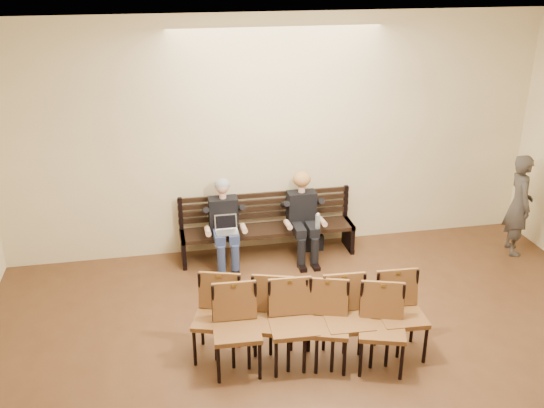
# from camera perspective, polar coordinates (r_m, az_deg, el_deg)

# --- Properties ---
(room_walls) EXTENTS (8.02, 10.01, 3.51)m
(room_walls) POSITION_cam_1_polar(r_m,az_deg,el_deg) (4.81, 10.47, 1.31)
(room_walls) COLOR #FCE8B5
(room_walls) RESTS_ON ground
(bench) EXTENTS (2.60, 0.90, 0.45)m
(bench) POSITION_cam_1_polar(r_m,az_deg,el_deg) (9.10, -0.40, -3.55)
(bench) COLOR black
(bench) RESTS_ON ground
(seated_man) EXTENTS (0.51, 0.71, 1.23)m
(seated_man) POSITION_cam_1_polar(r_m,az_deg,el_deg) (8.73, -4.50, -1.95)
(seated_man) COLOR black
(seated_man) RESTS_ON ground
(seated_woman) EXTENTS (0.52, 0.72, 1.20)m
(seated_woman) POSITION_cam_1_polar(r_m,az_deg,el_deg) (8.93, 2.91, -1.44)
(seated_woman) COLOR black
(seated_woman) RESTS_ON ground
(laptop) EXTENTS (0.35, 0.29, 0.23)m
(laptop) POSITION_cam_1_polar(r_m,az_deg,el_deg) (8.58, -4.24, -2.81)
(laptop) COLOR silver
(laptop) RESTS_ON bench
(water_bottle) EXTENTS (0.09, 0.09, 0.24)m
(water_bottle) POSITION_cam_1_polar(r_m,az_deg,el_deg) (8.72, 4.31, -2.35)
(water_bottle) COLOR silver
(water_bottle) RESTS_ON bench
(bag) EXTENTS (0.34, 0.23, 0.24)m
(bag) POSITION_cam_1_polar(r_m,az_deg,el_deg) (9.36, 3.73, -3.53)
(bag) COLOR black
(bag) RESTS_ON ground
(passerby) EXTENTS (0.57, 0.73, 1.78)m
(passerby) POSITION_cam_1_polar(r_m,az_deg,el_deg) (9.67, 22.33, 0.58)
(passerby) COLOR #3D3731
(passerby) RESTS_ON ground
(chair_row_front) EXTENTS (2.37, 0.63, 0.97)m
(chair_row_front) POSITION_cam_1_polar(r_m,az_deg,el_deg) (6.77, 4.63, -11.25)
(chair_row_front) COLOR brown
(chair_row_front) RESTS_ON ground
(chair_row_back) EXTENTS (2.36, 1.19, 0.95)m
(chair_row_back) POSITION_cam_1_polar(r_m,az_deg,el_deg) (6.76, 2.46, -11.32)
(chair_row_back) COLOR brown
(chair_row_back) RESTS_ON ground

